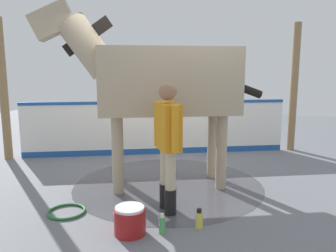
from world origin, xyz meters
TOP-DOWN VIEW (x-y plane):
  - ground_plane at (0.00, 0.00)m, footprint 16.00×16.00m
  - wet_patch at (0.36, -0.01)m, footprint 2.89×2.89m
  - barrier_wall at (-1.49, -0.55)m, footprint 1.59×5.25m
  - roof_post_near at (-0.66, -3.39)m, footprint 0.16×0.16m
  - roof_post_far at (-2.30, 2.31)m, footprint 0.16×0.16m
  - horse at (0.39, -0.13)m, footprint 1.46×3.28m
  - handler at (1.31, 0.13)m, footprint 0.60×0.40m
  - wash_bucket at (1.97, -0.18)m, footprint 0.34×0.34m
  - bottle_shampoo at (1.72, 0.55)m, footprint 0.08×0.08m
  - bottle_spray at (1.91, 0.16)m, footprint 0.07×0.07m
  - hose_coil at (1.57, -1.10)m, footprint 0.47×0.47m

SIDE VIEW (x-z plane):
  - ground_plane at x=0.00m, z-range -0.02..0.00m
  - wet_patch at x=0.36m, z-range 0.00..0.00m
  - hose_coil at x=1.57m, z-range 0.00..0.03m
  - bottle_shampoo at x=1.72m, z-range -0.01..0.22m
  - bottle_spray at x=1.91m, z-range -0.01..0.22m
  - wash_bucket at x=1.97m, z-range 0.00..0.31m
  - barrier_wall at x=-1.49m, z-range -0.04..1.08m
  - handler at x=1.31m, z-range 0.12..1.73m
  - roof_post_near at x=-0.66m, z-range 0.00..2.72m
  - roof_post_far at x=-2.30m, z-range 0.00..2.72m
  - horse at x=0.39m, z-range 0.25..2.94m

